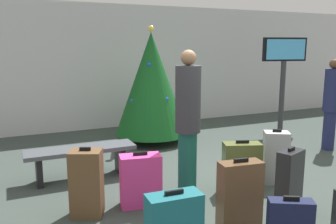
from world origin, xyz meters
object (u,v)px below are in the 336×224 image
object	(u,v)px
waiting_bench	(81,155)
suitcase_4	(276,158)
flight_info_kiosk	(284,64)
suitcase_3	(240,195)
suitcase_1	(289,180)
suitcase_8	(242,167)
holiday_tree	(151,84)
suitcase_7	(87,183)
traveller_0	(331,102)
suitcase_6	(141,180)
traveller_1	(188,118)

from	to	relation	value
waiting_bench	suitcase_4	bearing A→B (deg)	-27.94
flight_info_kiosk	suitcase_3	size ratio (longest dim) A/B	2.72
suitcase_1	suitcase_8	distance (m)	0.73
holiday_tree	suitcase_7	size ratio (longest dim) A/B	2.85
flight_info_kiosk	suitcase_1	distance (m)	4.50
flight_info_kiosk	suitcase_4	size ratio (longest dim) A/B	2.68
suitcase_1	suitcase_3	world-z (taller)	suitcase_3
flight_info_kiosk	traveller_0	distance (m)	1.78
suitcase_3	suitcase_8	distance (m)	1.05
traveller_0	holiday_tree	bearing A→B (deg)	146.19
suitcase_6	holiday_tree	bearing A→B (deg)	65.69
suitcase_3	traveller_0	bearing A→B (deg)	28.37
traveller_0	traveller_1	world-z (taller)	traveller_1
flight_info_kiosk	suitcase_6	distance (m)	5.22
traveller_1	suitcase_8	xyz separation A→B (m)	(0.68, -0.31, -0.68)
suitcase_1	suitcase_6	bearing A→B (deg)	152.80
holiday_tree	suitcase_3	world-z (taller)	holiday_tree
holiday_tree	flight_info_kiosk	bearing A→B (deg)	-5.15
traveller_0	suitcase_8	world-z (taller)	traveller_0
suitcase_1	suitcase_6	distance (m)	1.82
holiday_tree	suitcase_8	bearing A→B (deg)	-86.66
holiday_tree	suitcase_4	world-z (taller)	holiday_tree
traveller_1	suitcase_4	xyz separation A→B (m)	(1.28, -0.28, -0.64)
suitcase_1	traveller_1	bearing A→B (deg)	130.75
suitcase_7	suitcase_4	bearing A→B (deg)	-2.41
suitcase_1	suitcase_8	bearing A→B (deg)	105.61
traveller_0	suitcase_6	world-z (taller)	traveller_0
suitcase_1	suitcase_8	world-z (taller)	suitcase_1
suitcase_6	suitcase_8	size ratio (longest dim) A/B	0.97
suitcase_7	flight_info_kiosk	bearing A→B (deg)	25.96
traveller_0	traveller_1	size ratio (longest dim) A/B	0.90
flight_info_kiosk	holiday_tree	bearing A→B (deg)	174.85
suitcase_6	traveller_0	bearing A→B (deg)	11.45
traveller_0	suitcase_6	distance (m)	4.26
suitcase_4	flight_info_kiosk	bearing A→B (deg)	47.27
traveller_0	suitcase_4	bearing A→B (deg)	-155.93
flight_info_kiosk	suitcase_8	xyz separation A→B (m)	(-3.00, -2.61, -1.21)
suitcase_6	suitcase_7	bearing A→B (deg)	179.20
suitcase_3	suitcase_8	world-z (taller)	suitcase_3
suitcase_3	suitcase_7	xyz separation A→B (m)	(-1.45, 0.98, 0.02)
holiday_tree	suitcase_3	xyz separation A→B (m)	(-0.46, -3.74, -0.83)
traveller_1	suitcase_7	size ratio (longest dim) A/B	2.32
suitcase_6	suitcase_7	size ratio (longest dim) A/B	0.83
suitcase_1	suitcase_4	world-z (taller)	suitcase_4
suitcase_6	suitcase_8	bearing A→B (deg)	-5.17
holiday_tree	waiting_bench	xyz separation A→B (m)	(-1.75, -1.53, -0.85)
flight_info_kiosk	traveller_0	xyz separation A→B (m)	(-0.28, -1.65, -0.63)
traveller_1	suitcase_3	bearing A→B (deg)	-87.76
waiting_bench	suitcase_4	world-z (taller)	suitcase_4
holiday_tree	suitcase_6	world-z (taller)	holiday_tree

